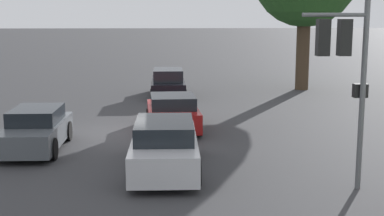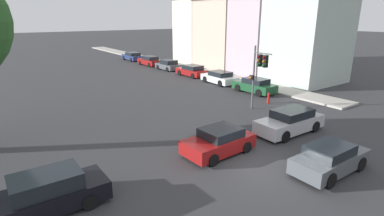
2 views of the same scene
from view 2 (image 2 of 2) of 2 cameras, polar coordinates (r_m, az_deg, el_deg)
name	(u,v)px [view 2 (image 2 of 2)]	position (r m, az deg, el deg)	size (l,w,h in m)	color
ground_plane	(258,166)	(15.25, 12.42, -10.77)	(300.00, 300.00, 0.00)	#333335
sidewalk_strip	(162,62)	(48.17, -5.73, 8.66)	(2.73, 60.00, 0.16)	#ADA89E
rowhouse_backdrop	(248,30)	(40.62, 10.58, 14.36)	(8.13, 24.60, 10.77)	#ADBCB2
traffic_signal	(259,67)	(23.16, 12.60, 7.64)	(0.56, 1.78, 4.93)	#515456
crossing_car_0	(290,122)	(19.70, 18.16, -2.47)	(4.75, 2.02, 1.50)	#B7B7BC
crossing_car_1	(219,141)	(16.05, 5.16, -6.35)	(3.95, 2.13, 1.38)	maroon
crossing_car_2	(330,159)	(15.52, 24.79, -8.76)	(4.14, 1.86, 1.39)	#4C5156
crossing_car_3	(44,195)	(12.73, -26.39, -14.62)	(4.66, 1.89, 1.51)	black
parked_car_0	(255,86)	(29.38, 11.83, 4.20)	(2.07, 4.29, 1.40)	#194728
parked_car_1	(219,78)	(32.92, 5.25, 5.80)	(2.14, 4.36, 1.34)	silver
parked_car_2	(192,71)	(37.01, 0.02, 7.11)	(2.15, 4.40, 1.34)	maroon
parked_car_3	(168,65)	(41.61, -4.53, 8.15)	(2.12, 3.92, 1.37)	#4C5156
parked_car_4	(150,61)	(45.78, -8.06, 8.87)	(1.96, 4.61, 1.38)	maroon
parked_car_5	(133,56)	(51.56, -11.25, 9.61)	(2.07, 4.77, 1.34)	navy
fire_hydrant	(269,98)	(25.90, 14.37, 1.89)	(0.22, 0.22, 0.92)	red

